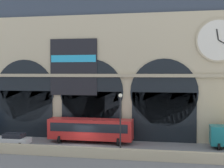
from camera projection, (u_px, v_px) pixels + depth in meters
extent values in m
plane|color=slate|center=(81.00, 147.00, 39.37)|extent=(200.00, 200.00, 0.00)
cube|color=#BCAD8C|center=(70.00, 151.00, 35.06)|extent=(90.00, 0.70, 1.08)
cube|color=#BCAD8C|center=(95.00, 77.00, 46.27)|extent=(41.29, 4.67, 17.03)
cube|color=#333D4C|center=(96.00, 2.00, 46.18)|extent=(41.29, 4.07, 4.47)
cube|color=black|center=(25.00, 114.00, 45.95)|extent=(8.41, 0.20, 6.55)
cylinder|color=black|center=(24.00, 91.00, 45.84)|extent=(8.85, 0.20, 8.85)
cube|color=black|center=(91.00, 115.00, 44.11)|extent=(8.41, 0.20, 6.55)
cylinder|color=black|center=(91.00, 92.00, 43.99)|extent=(8.85, 0.20, 8.85)
cube|color=black|center=(164.00, 117.00, 42.27)|extent=(8.41, 0.20, 6.55)
cylinder|color=black|center=(164.00, 92.00, 42.15)|extent=(8.85, 0.20, 8.85)
cylinder|color=#BCAD8C|center=(218.00, 40.00, 40.55)|extent=(5.51, 0.25, 5.51)
cylinder|color=silver|center=(218.00, 40.00, 40.43)|extent=(5.10, 0.06, 5.10)
cube|color=black|center=(218.00, 35.00, 40.37)|extent=(0.38, 0.04, 1.41)
cube|color=black|center=(73.00, 67.00, 44.22)|extent=(6.66, 0.12, 7.75)
cube|color=#26A5D8|center=(73.00, 59.00, 44.10)|extent=(6.39, 0.04, 0.97)
cube|color=tan|center=(91.00, 75.00, 43.82)|extent=(41.29, 0.50, 0.44)
cube|color=white|center=(12.00, 140.00, 40.28)|extent=(4.40, 1.80, 0.70)
cube|color=black|center=(14.00, 135.00, 40.22)|extent=(2.46, 1.62, 0.55)
cylinder|color=black|center=(5.00, 141.00, 41.36)|extent=(0.28, 0.60, 0.60)
cylinder|color=black|center=(20.00, 145.00, 39.23)|extent=(0.28, 0.60, 0.60)
cylinder|color=black|center=(26.00, 142.00, 40.82)|extent=(0.28, 0.60, 0.60)
cube|color=red|center=(91.00, 129.00, 41.86)|extent=(11.00, 2.50, 2.60)
cube|color=black|center=(88.00, 128.00, 40.60)|extent=(10.12, 0.04, 1.10)
cylinder|color=black|center=(60.00, 139.00, 41.53)|extent=(0.28, 1.00, 1.00)
cylinder|color=black|center=(65.00, 136.00, 43.74)|extent=(0.28, 1.00, 1.00)
cylinder|color=black|center=(118.00, 142.00, 40.08)|extent=(0.28, 1.00, 1.00)
cylinder|color=black|center=(121.00, 138.00, 42.29)|extent=(0.28, 1.00, 1.00)
cube|color=#19727A|center=(219.00, 135.00, 38.87)|extent=(2.00, 2.30, 2.30)
cylinder|color=black|center=(219.00, 147.00, 37.91)|extent=(0.28, 0.84, 0.84)
cylinder|color=black|center=(217.00, 143.00, 39.94)|extent=(0.28, 0.84, 0.84)
cylinder|color=black|center=(120.00, 127.00, 34.73)|extent=(0.16, 0.16, 6.50)
sphere|color=#F2EDCC|center=(120.00, 95.00, 34.61)|extent=(0.44, 0.44, 0.44)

